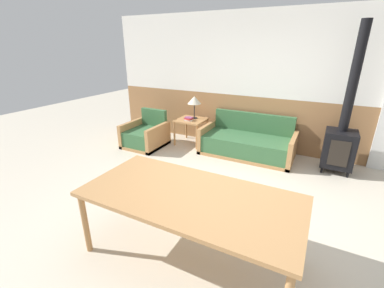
{
  "coord_description": "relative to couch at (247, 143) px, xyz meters",
  "views": [
    {
      "loc": [
        0.97,
        -2.59,
        2.06
      ],
      "look_at": [
        -0.89,
        0.99,
        0.5
      ],
      "focal_mm": 24.0,
      "sensor_mm": 36.0,
      "label": 1
    }
  ],
  "objects": [
    {
      "name": "ground_plane",
      "position": [
        0.25,
        -2.14,
        -0.23
      ],
      "size": [
        16.0,
        16.0,
        0.0
      ],
      "primitive_type": "plane",
      "color": "beige"
    },
    {
      "name": "wall_back",
      "position": [
        0.25,
        0.49,
        1.12
      ],
      "size": [
        7.2,
        0.06,
        2.7
      ],
      "color": "#996B42",
      "rests_on": "ground_plane"
    },
    {
      "name": "couch",
      "position": [
        0.0,
        0.0,
        0.0
      ],
      "size": [
        1.79,
        0.86,
        0.78
      ],
      "color": "#B27F4C",
      "rests_on": "ground_plane"
    },
    {
      "name": "armchair",
      "position": [
        -2.09,
        -0.54,
        -0.01
      ],
      "size": [
        0.78,
        0.83,
        0.74
      ],
      "rotation": [
        0.0,
        0.0,
        0.08
      ],
      "color": "#B27F4C",
      "rests_on": "ground_plane"
    },
    {
      "name": "side_table",
      "position": [
        -1.28,
        0.05,
        0.24
      ],
      "size": [
        0.6,
        0.6,
        0.55
      ],
      "color": "#B27F4C",
      "rests_on": "ground_plane"
    },
    {
      "name": "table_lamp",
      "position": [
        -1.26,
        0.15,
        0.72
      ],
      "size": [
        0.29,
        0.29,
        0.49
      ],
      "color": "#262628",
      "rests_on": "side_table"
    },
    {
      "name": "book_stack",
      "position": [
        -1.28,
        -0.06,
        0.36
      ],
      "size": [
        0.2,
        0.18,
        0.08
      ],
      "color": "white",
      "rests_on": "side_table"
    },
    {
      "name": "dining_table",
      "position": [
        0.23,
        -2.86,
        0.44
      ],
      "size": [
        2.1,
        1.01,
        0.73
      ],
      "color": "#B27F4C",
      "rests_on": "ground_plane"
    },
    {
      "name": "wood_stove",
      "position": [
        1.58,
        0.03,
        0.42
      ],
      "size": [
        0.49,
        0.49,
        2.43
      ],
      "color": "black",
      "rests_on": "ground_plane"
    }
  ]
}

